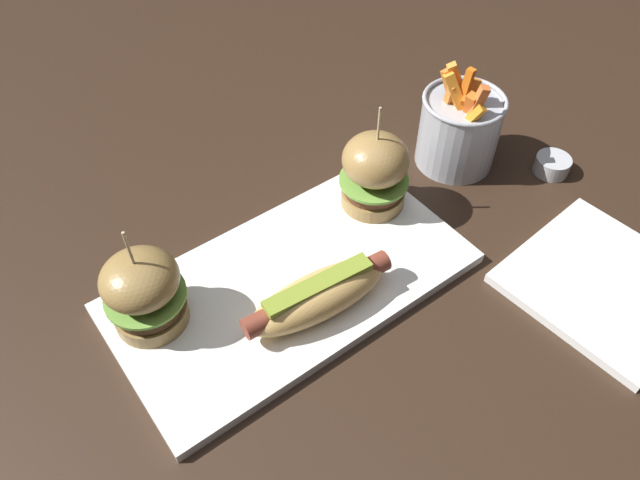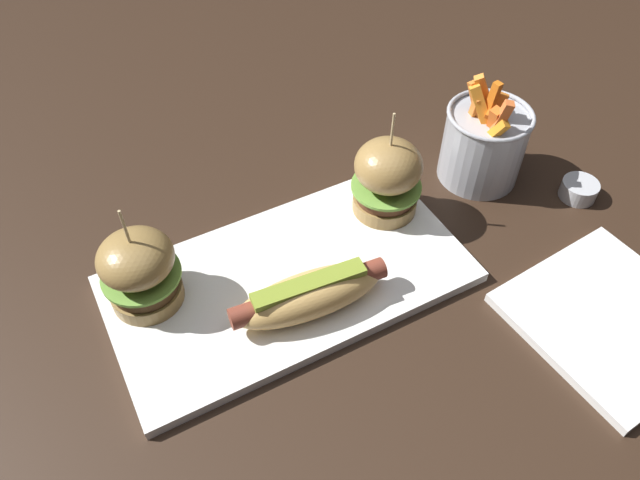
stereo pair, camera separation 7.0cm
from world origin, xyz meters
name	(u,v)px [view 2 (the right image)]	position (x,y,z in m)	size (l,w,h in m)	color
ground_plane	(289,283)	(0.00, 0.00, 0.00)	(3.00, 3.00, 0.00)	black
platter_main	(289,279)	(0.00, 0.00, 0.01)	(0.42, 0.22, 0.01)	white
hot_dog	(307,295)	(0.00, -0.05, 0.04)	(0.18, 0.07, 0.05)	tan
slider_left	(140,271)	(-0.16, 0.05, 0.06)	(0.09, 0.09, 0.14)	olive
slider_right	(387,177)	(0.16, 0.04, 0.07)	(0.09, 0.09, 0.15)	olive
fries_bucket	(484,143)	(0.32, 0.05, 0.06)	(0.11, 0.11, 0.15)	#A8AAB2
sauce_ramekin	(579,189)	(0.41, -0.05, 0.01)	(0.05, 0.05, 0.02)	#B7BABF
side_plate	(611,318)	(0.29, -0.22, 0.01)	(0.20, 0.20, 0.01)	white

